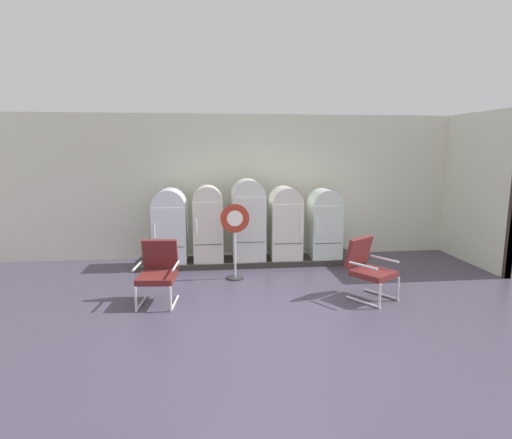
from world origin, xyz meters
name	(u,v)px	position (x,y,z in m)	size (l,w,h in m)	color
ground	(268,323)	(0.00, 0.00, -0.03)	(12.00, 10.00, 0.05)	#423B4D
back_wall	(245,186)	(0.00, 3.66, 1.56)	(11.76, 0.12, 3.09)	silver
side_wall_right	(478,190)	(4.66, 2.47, 1.54)	(0.16, 2.20, 3.09)	silver
display_plinth	(248,260)	(0.00, 3.02, 0.06)	(4.51, 0.95, 0.12)	#322F29
refrigerator_0	(170,223)	(-1.58, 2.93, 0.89)	(0.66, 0.71, 1.46)	white
refrigerator_1	(208,221)	(-0.82, 2.88, 0.93)	(0.59, 0.61, 1.52)	silver
refrigerator_2	(248,217)	(0.00, 2.92, 0.99)	(0.66, 0.69, 1.64)	silver
refrigerator_3	(285,220)	(0.77, 2.92, 0.90)	(0.63, 0.69, 1.48)	silver
refrigerator_4	(325,221)	(1.60, 2.91, 0.87)	(0.62, 0.66, 1.42)	silver
armchair_left	(158,270)	(-1.59, 0.93, 0.52)	(0.66, 0.74, 0.97)	silver
armchair_right	(368,266)	(1.71, 0.75, 0.52)	(0.84, 0.88, 0.97)	silver
sign_stand	(235,241)	(-0.33, 1.97, 0.72)	(0.52, 0.32, 1.39)	#2D2D30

